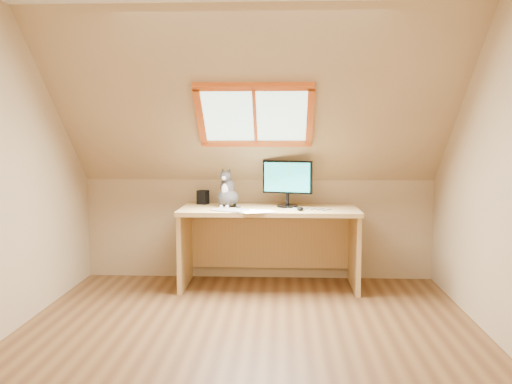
{
  "coord_description": "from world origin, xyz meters",
  "views": [
    {
      "loc": [
        0.24,
        -3.96,
        1.47
      ],
      "look_at": [
        0.01,
        1.0,
        0.95
      ],
      "focal_mm": 40.0,
      "sensor_mm": 36.0,
      "label": 1
    }
  ],
  "objects": [
    {
      "name": "monitor",
      "position": [
        0.29,
        1.45,
        1.02
      ],
      "size": [
        0.47,
        0.2,
        0.44
      ],
      "color": "black",
      "rests_on": "desk"
    },
    {
      "name": "graphics_tablet",
      "position": [
        -0.24,
        1.16,
        0.77
      ],
      "size": [
        0.36,
        0.31,
        0.01
      ],
      "primitive_type": "cube",
      "rotation": [
        0.0,
        0.0,
        -0.38
      ],
      "color": "#B2B2B7",
      "rests_on": "desk"
    },
    {
      "name": "desk_speaker",
      "position": [
        -0.55,
        1.63,
        0.83
      ],
      "size": [
        0.12,
        0.12,
        0.14
      ],
      "primitive_type": "cube",
      "rotation": [
        0.0,
        0.0,
        -0.32
      ],
      "color": "black",
      "rests_on": "desk"
    },
    {
      "name": "cat",
      "position": [
        -0.28,
        1.43,
        0.9
      ],
      "size": [
        0.26,
        0.29,
        0.38
      ],
      "color": "#443F3C",
      "rests_on": "desk"
    },
    {
      "name": "room_shell",
      "position": [
        0.0,
        -0.09,
        1.43
      ],
      "size": [
        3.52,
        3.52,
        2.41
      ],
      "color": "tan",
      "rests_on": "ground"
    },
    {
      "name": "mouse",
      "position": [
        0.41,
        1.18,
        0.78
      ],
      "size": [
        0.08,
        0.12,
        0.03
      ],
      "primitive_type": "ellipsoid",
      "rotation": [
        0.0,
        0.0,
        -0.2
      ],
      "color": "black",
      "rests_on": "desk"
    },
    {
      "name": "cables",
      "position": [
        0.47,
        1.26,
        0.77
      ],
      "size": [
        0.51,
        0.26,
        0.01
      ],
      "color": "silver",
      "rests_on": "desk"
    },
    {
      "name": "desk",
      "position": [
        0.12,
        1.45,
        0.54
      ],
      "size": [
        1.68,
        0.73,
        0.77
      ],
      "color": "tan",
      "rests_on": "ground"
    },
    {
      "name": "papers",
      "position": [
        -0.07,
        1.12,
        0.77
      ],
      "size": [
        0.35,
        0.3,
        0.01
      ],
      "color": "white",
      "rests_on": "desk"
    },
    {
      "name": "ground",
      "position": [
        0.0,
        0.0,
        0.0
      ],
      "size": [
        3.5,
        3.5,
        0.0
      ],
      "primitive_type": "plane",
      "color": "brown",
      "rests_on": "ground"
    }
  ]
}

